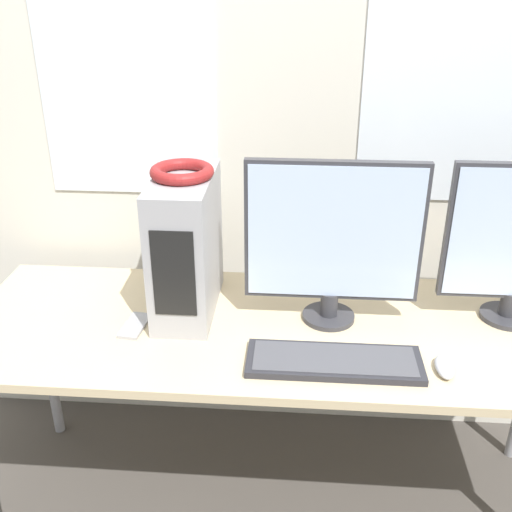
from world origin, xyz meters
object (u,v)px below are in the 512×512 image
Objects in this scene: headphones at (182,172)px; keyboard at (334,361)px; monitor_main at (333,239)px; mouse at (444,367)px; cell_phone at (135,326)px; pc_tower at (186,246)px.

headphones reaches higher than keyboard.
headphones is 0.39× the size of keyboard.
mouse is (0.31, -0.25, -0.27)m from monitor_main.
monitor_main is at bearing 15.02° from cell_phone.
monitor_main is 1.08× the size of keyboard.
cell_phone is at bearing -137.91° from pc_tower.
monitor_main reaches higher than keyboard.
headphones is 0.36× the size of monitor_main.
monitor_main is 3.57× the size of cell_phone.
pc_tower is 0.91× the size of keyboard.
cell_phone is (-0.92, 0.16, -0.01)m from mouse.
pc_tower reaches higher than keyboard.
pc_tower reaches higher than mouse.
keyboard is (0.01, -0.25, -0.27)m from monitor_main.
monitor_main is (0.46, -0.04, -0.19)m from headphones.
headphones is 0.71m from keyboard.
cell_phone is (-0.61, 0.15, -0.01)m from keyboard.
pc_tower is 0.30m from cell_phone.
cell_phone is at bearing -137.73° from headphones.
keyboard reaches higher than cell_phone.
pc_tower is 0.24m from headphones.
cell_phone is at bearing 166.20° from keyboard.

